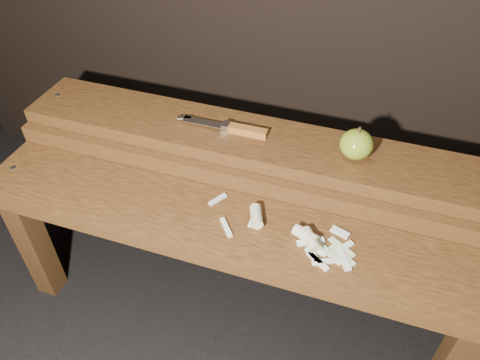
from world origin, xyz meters
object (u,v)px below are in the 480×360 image
(bench_front_tier, at_px, (223,245))
(knife, at_px, (236,129))
(bench_rear_tier, at_px, (253,164))
(apple, at_px, (356,144))

(bench_front_tier, relative_size, knife, 5.11)
(bench_front_tier, bearing_deg, bench_rear_tier, 90.00)
(bench_front_tier, relative_size, apple, 14.92)
(bench_front_tier, bearing_deg, apple, 44.00)
(bench_rear_tier, relative_size, knife, 5.11)
(knife, bearing_deg, bench_front_tier, -78.37)
(apple, bearing_deg, bench_rear_tier, -178.97)
(apple, xyz_separation_m, knife, (-0.29, 0.00, -0.02))
(bench_front_tier, bearing_deg, knife, 101.63)
(bench_front_tier, height_order, knife, knife)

